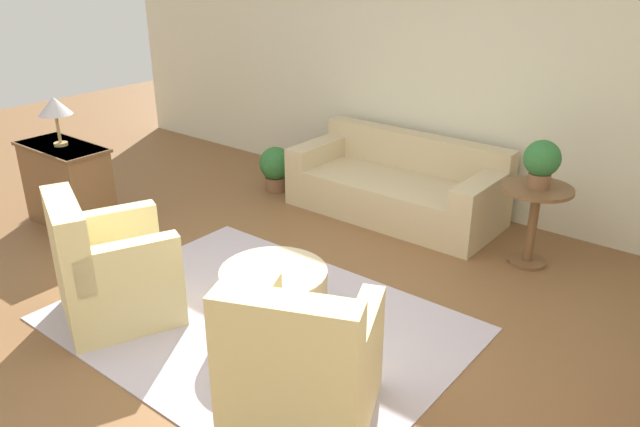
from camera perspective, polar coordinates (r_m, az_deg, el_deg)
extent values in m
plane|color=brown|center=(4.72, -5.69, -10.03)|extent=(16.00, 16.00, 0.00)
cube|color=beige|center=(6.55, 12.86, 12.35)|extent=(9.92, 0.12, 2.80)
cube|color=#BCB2C1|center=(4.71, -5.69, -9.98)|extent=(2.89, 2.13, 0.01)
cube|color=#C6B289|center=(6.48, 6.77, 1.59)|extent=(2.16, 0.95, 0.40)
cube|color=#C6B289|center=(6.66, 8.68, 5.66)|extent=(2.16, 0.20, 0.38)
cube|color=#C6B289|center=(6.88, 0.02, 5.77)|extent=(0.24, 0.91, 0.21)
cube|color=#C6B289|center=(5.94, 14.63, 2.10)|extent=(0.24, 0.91, 0.21)
cube|color=brown|center=(6.20, 4.49, -1.08)|extent=(1.94, 0.05, 0.06)
cube|color=beige|center=(4.93, -17.84, -6.62)|extent=(1.04, 1.04, 0.41)
cube|color=beige|center=(4.69, -22.08, -2.17)|extent=(0.80, 0.50, 0.56)
cube|color=beige|center=(4.48, -17.32, -4.45)|extent=(0.43, 0.75, 0.31)
cube|color=beige|center=(5.07, -18.86, -1.37)|extent=(0.43, 0.75, 0.31)
cube|color=brown|center=(5.08, -13.55, -7.49)|extent=(0.67, 0.33, 0.06)
cube|color=beige|center=(3.77, -1.49, -15.59)|extent=(1.04, 1.04, 0.41)
cube|color=beige|center=(3.26, -3.10, -12.07)|extent=(0.80, 0.50, 0.56)
cube|color=beige|center=(3.51, 3.74, -11.67)|extent=(0.43, 0.75, 0.31)
cube|color=beige|center=(3.67, -6.40, -10.08)|extent=(0.43, 0.75, 0.31)
cube|color=brown|center=(4.16, 0.03, -14.42)|extent=(0.67, 0.33, 0.06)
cylinder|color=#C6B289|center=(4.50, -4.24, -7.15)|extent=(0.77, 0.77, 0.35)
cylinder|color=brown|center=(4.63, -8.24, -9.83)|extent=(0.05, 0.05, 0.12)
cylinder|color=brown|center=(4.36, -3.95, -11.99)|extent=(0.05, 0.05, 0.12)
cylinder|color=brown|center=(4.91, -4.32, -7.59)|extent=(0.05, 0.05, 0.12)
cylinder|color=brown|center=(4.65, -0.07, -9.44)|extent=(0.05, 0.05, 0.12)
cylinder|color=brown|center=(5.55, 19.28, 2.15)|extent=(0.59, 0.59, 0.03)
cylinder|color=brown|center=(5.68, 18.81, -1.22)|extent=(0.08, 0.08, 0.69)
cylinder|color=brown|center=(5.82, 18.39, -4.16)|extent=(0.33, 0.33, 0.03)
cube|color=brown|center=(6.61, -22.05, 2.37)|extent=(0.94, 0.44, 0.82)
cube|color=brown|center=(6.49, -22.58, 5.64)|extent=(0.98, 0.48, 0.03)
cylinder|color=brown|center=(5.53, 19.39, 2.89)|extent=(0.18, 0.18, 0.12)
sphere|color=#2D6B33|center=(5.47, 19.65, 4.77)|extent=(0.30, 0.30, 0.30)
cylinder|color=brown|center=(7.15, -4.02, 2.78)|extent=(0.25, 0.25, 0.16)
sphere|color=#2D6B33|center=(7.07, -4.08, 4.60)|extent=(0.37, 0.37, 0.37)
cylinder|color=tan|center=(6.48, -22.62, 5.89)|extent=(0.13, 0.13, 0.03)
cylinder|color=tan|center=(6.44, -22.82, 7.17)|extent=(0.03, 0.03, 0.27)
cone|color=silver|center=(6.39, -23.13, 9.06)|extent=(0.31, 0.31, 0.17)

